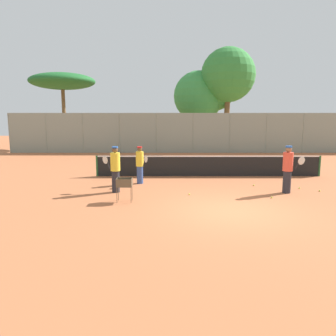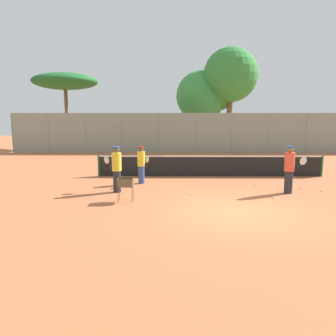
% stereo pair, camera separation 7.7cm
% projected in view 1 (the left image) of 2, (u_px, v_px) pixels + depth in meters
% --- Properties ---
extents(ground_plane, '(80.00, 80.00, 0.00)m').
position_uv_depth(ground_plane, '(233.00, 212.00, 10.75)').
color(ground_plane, '#B7663D').
extents(tennis_net, '(11.62, 0.10, 1.07)m').
position_uv_depth(tennis_net, '(210.00, 166.00, 16.89)').
color(tennis_net, '#26592D').
rests_on(tennis_net, ground_plane).
extents(back_fence, '(30.77, 0.08, 3.31)m').
position_uv_depth(back_fence, '(194.00, 133.00, 27.28)').
color(back_fence, gray).
rests_on(back_fence, ground_plane).
extents(tree_0, '(5.98, 5.98, 6.95)m').
position_uv_depth(tree_0, '(64.00, 82.00, 30.10)').
color(tree_0, brown).
rests_on(tree_0, ground_plane).
extents(tree_1, '(5.00, 5.00, 9.30)m').
position_uv_depth(tree_1, '(229.00, 75.00, 30.15)').
color(tree_1, brown).
rests_on(tree_1, ground_plane).
extents(tree_2, '(4.85, 4.85, 7.38)m').
position_uv_depth(tree_2, '(200.00, 96.00, 31.73)').
color(tree_2, brown).
rests_on(tree_2, ground_plane).
extents(tree_3, '(3.78, 3.78, 7.33)m').
position_uv_depth(tree_3, '(216.00, 91.00, 31.50)').
color(tree_3, brown).
rests_on(tree_3, ground_plane).
extents(player_white_outfit, '(0.96, 0.40, 1.92)m').
position_uv_depth(player_white_outfit, '(289.00, 169.00, 13.17)').
color(player_white_outfit, '#26262D').
rests_on(player_white_outfit, ground_plane).
extents(player_red_cap, '(0.62, 0.78, 1.72)m').
position_uv_depth(player_red_cap, '(141.00, 164.00, 15.05)').
color(player_red_cap, '#334C8C').
rests_on(player_red_cap, ground_plane).
extents(player_yellow_shirt, '(0.84, 0.62, 1.88)m').
position_uv_depth(player_yellow_shirt, '(117.00, 169.00, 13.33)').
color(player_yellow_shirt, '#26262D').
rests_on(player_yellow_shirt, ground_plane).
extents(ball_cart, '(0.56, 0.41, 0.87)m').
position_uv_depth(ball_cart, '(125.00, 184.00, 11.90)').
color(ball_cart, brown).
rests_on(ball_cart, ground_plane).
extents(tennis_ball_0, '(0.07, 0.07, 0.07)m').
position_uv_depth(tennis_ball_0, '(191.00, 194.00, 12.98)').
color(tennis_ball_0, '#D1E54C').
rests_on(tennis_ball_0, ground_plane).
extents(tennis_ball_2, '(0.07, 0.07, 0.07)m').
position_uv_depth(tennis_ball_2, '(301.00, 188.00, 14.06)').
color(tennis_ball_2, '#D1E54C').
rests_on(tennis_ball_2, ground_plane).
extents(tennis_ball_3, '(0.07, 0.07, 0.07)m').
position_uv_depth(tennis_ball_3, '(321.00, 191.00, 13.54)').
color(tennis_ball_3, '#D1E54C').
rests_on(tennis_ball_3, ground_plane).
extents(tennis_ball_4, '(0.07, 0.07, 0.07)m').
position_uv_depth(tennis_ball_4, '(255.00, 185.00, 14.64)').
color(tennis_ball_4, '#D1E54C').
rests_on(tennis_ball_4, ground_plane).
extents(tennis_ball_5, '(0.07, 0.07, 0.07)m').
position_uv_depth(tennis_ball_5, '(273.00, 197.00, 12.45)').
color(tennis_ball_5, '#D1E54C').
rests_on(tennis_ball_5, ground_plane).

